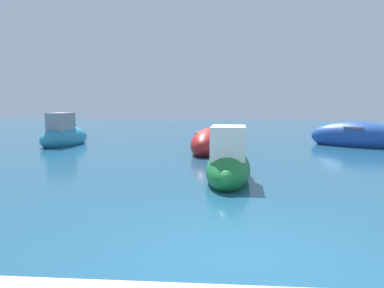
{
  "coord_description": "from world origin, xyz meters",
  "views": [
    {
      "loc": [
        -0.3,
        -5.55,
        2.2
      ],
      "look_at": [
        -1.65,
        10.39,
        0.46
      ],
      "focal_mm": 37.28,
      "sensor_mm": 36.0,
      "label": 1
    }
  ],
  "objects_px": {
    "moored_boat_4": "(211,143)",
    "moored_boat_5": "(64,136)",
    "moored_boat_2": "(228,164)",
    "moored_boat_0": "(357,137)"
  },
  "relations": [
    {
      "from": "moored_boat_4",
      "to": "moored_boat_5",
      "type": "xyz_separation_m",
      "value": [
        -7.34,
        1.93,
        0.08
      ]
    },
    {
      "from": "moored_boat_2",
      "to": "moored_boat_5",
      "type": "height_order",
      "value": "moored_boat_5"
    },
    {
      "from": "moored_boat_0",
      "to": "moored_boat_2",
      "type": "distance_m",
      "value": 10.92
    },
    {
      "from": "moored_boat_2",
      "to": "moored_boat_4",
      "type": "bearing_deg",
      "value": 8.87
    },
    {
      "from": "moored_boat_4",
      "to": "moored_boat_5",
      "type": "height_order",
      "value": "moored_boat_5"
    },
    {
      "from": "moored_boat_4",
      "to": "moored_boat_2",
      "type": "bearing_deg",
      "value": 14.49
    },
    {
      "from": "moored_boat_0",
      "to": "moored_boat_4",
      "type": "height_order",
      "value": "moored_boat_0"
    },
    {
      "from": "moored_boat_5",
      "to": "moored_boat_0",
      "type": "bearing_deg",
      "value": -73.77
    },
    {
      "from": "moored_boat_4",
      "to": "moored_boat_5",
      "type": "bearing_deg",
      "value": -96.99
    },
    {
      "from": "moored_boat_2",
      "to": "moored_boat_4",
      "type": "height_order",
      "value": "moored_boat_2"
    }
  ]
}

